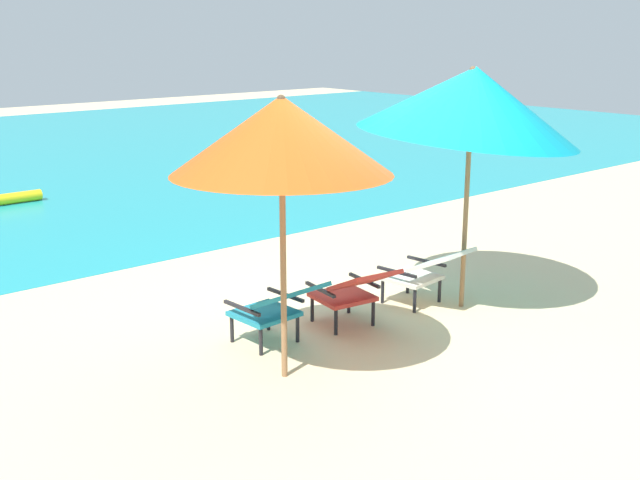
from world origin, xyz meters
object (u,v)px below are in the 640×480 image
object	(u,v)px
lounge_chair_center	(353,289)
lounge_chair_right	(425,270)
beach_umbrella_left	(282,136)
lounge_chair_left	(277,306)
beach_umbrella_right	(471,102)

from	to	relation	value
lounge_chair_center	lounge_chair_right	distance (m)	1.00
beach_umbrella_left	lounge_chair_right	bearing A→B (deg)	10.41
lounge_chair_center	lounge_chair_right	size ratio (longest dim) A/B	1.01
lounge_chair_left	beach_umbrella_right	distance (m)	2.77
lounge_chair_left	beach_umbrella_left	xyz separation A→B (m)	(-0.32, -0.53, 1.61)
lounge_chair_center	beach_umbrella_left	world-z (taller)	beach_umbrella_left
lounge_chair_right	beach_umbrella_left	bearing A→B (deg)	-169.59
lounge_chair_left	beach_umbrella_right	xyz separation A→B (m)	(2.14, -0.38, 1.72)
lounge_chair_right	beach_umbrella_right	size ratio (longest dim) A/B	0.30
lounge_chair_center	beach_umbrella_left	xyz separation A→B (m)	(-1.15, -0.42, 1.61)
lounge_chair_left	lounge_chair_right	xyz separation A→B (m)	(1.84, -0.13, 0.00)
lounge_chair_left	lounge_chair_center	distance (m)	0.84
beach_umbrella_left	lounge_chair_center	bearing A→B (deg)	19.79
lounge_chair_center	lounge_chair_right	xyz separation A→B (m)	(1.00, -0.02, 0.00)
lounge_chair_left	lounge_chair_right	bearing A→B (deg)	-4.08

